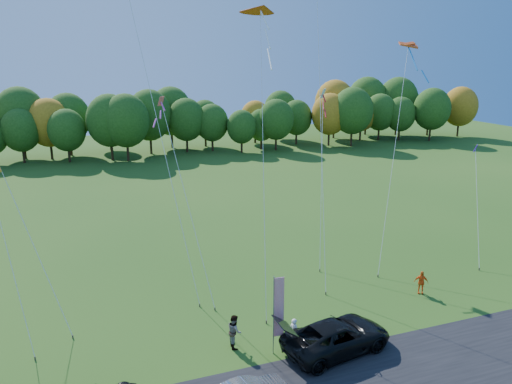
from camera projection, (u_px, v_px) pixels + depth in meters
name	position (u px, v px, depth m)	size (l,w,h in m)	color
ground	(295.00, 345.00, 26.78)	(160.00, 160.00, 0.00)	#224C14
tree_line	(146.00, 157.00, 76.55)	(116.00, 12.00, 10.00)	#1E4711
black_suv	(337.00, 336.00, 26.10)	(2.75, 5.96, 1.66)	black
person_tailgate_a	(294.00, 332.00, 26.56)	(0.58, 0.38, 1.59)	silver
person_tailgate_b	(235.00, 331.00, 26.44)	(0.89, 0.69, 1.83)	gray
person_east	(421.00, 282.00, 32.43)	(0.91, 0.38, 1.55)	orange
feather_flag	(278.00, 306.00, 25.41)	(0.58, 0.11, 4.38)	#999999
kite_delta_blue	(143.00, 58.00, 31.49)	(5.09, 12.38, 30.63)	#4C3F33
kite_parafoil_orange	(319.00, 60.00, 34.85)	(6.23, 13.03, 29.79)	#4C3F33
kite_delta_red	(263.00, 150.00, 30.48)	(3.79, 8.68, 19.31)	#4C3F33
kite_parafoil_rainbow	(394.00, 152.00, 37.43)	(8.26, 8.14, 16.42)	#4C3F33
kite_diamond_yellow	(30.00, 236.00, 28.07)	(4.13, 6.33, 10.82)	#4C3F33
kite_diamond_green	(8.00, 252.00, 26.64)	(2.49, 6.66, 10.14)	#4C3F33
kite_diamond_white	(322.00, 177.00, 37.64)	(3.76, 6.98, 12.89)	#4C3F33
kite_diamond_pink	(187.00, 201.00, 31.24)	(2.18, 6.55, 12.78)	#4C3F33
kite_diamond_blue_low	(477.00, 206.00, 37.67)	(3.51, 5.29, 8.54)	#4C3F33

